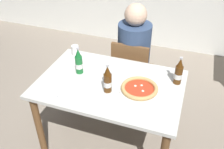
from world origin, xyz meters
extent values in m
plane|color=gray|center=(0.00, 0.00, 0.00)|extent=(8.00, 8.00, 0.00)
cube|color=silver|center=(0.00, 0.00, 0.73)|extent=(1.20, 0.80, 0.03)
cylinder|color=brown|center=(-0.54, -0.34, 0.36)|extent=(0.06, 0.06, 0.72)
cylinder|color=brown|center=(-0.54, 0.34, 0.36)|extent=(0.06, 0.06, 0.72)
cylinder|color=brown|center=(0.54, 0.34, 0.36)|extent=(0.06, 0.06, 0.72)
cube|color=brown|center=(0.03, 0.68, 0.43)|extent=(0.40, 0.40, 0.04)
cube|color=brown|center=(0.03, 0.50, 0.65)|extent=(0.38, 0.04, 0.40)
cylinder|color=brown|center=(0.20, 0.85, 0.21)|extent=(0.04, 0.04, 0.41)
cylinder|color=brown|center=(-0.14, 0.85, 0.21)|extent=(0.04, 0.04, 0.41)
cylinder|color=brown|center=(0.20, 0.51, 0.21)|extent=(0.04, 0.04, 0.41)
cylinder|color=brown|center=(-0.14, 0.51, 0.21)|extent=(0.04, 0.04, 0.41)
cube|color=#2D3342|center=(0.03, 0.66, 0.23)|extent=(0.32, 0.28, 0.45)
cylinder|color=#33476B|center=(0.03, 0.66, 0.73)|extent=(0.34, 0.34, 0.55)
sphere|color=beige|center=(0.03, 0.66, 1.10)|extent=(0.22, 0.22, 0.22)
cylinder|color=white|center=(0.26, -0.02, 0.76)|extent=(0.32, 0.32, 0.01)
cylinder|color=#BC381E|center=(0.26, -0.02, 0.77)|extent=(0.23, 0.23, 0.01)
torus|color=tan|center=(0.26, -0.02, 0.78)|extent=(0.30, 0.30, 0.03)
sphere|color=silver|center=(0.22, 0.00, 0.77)|extent=(0.02, 0.02, 0.02)
sphere|color=silver|center=(0.29, -0.04, 0.77)|extent=(0.02, 0.02, 0.02)
sphere|color=silver|center=(0.26, 0.02, 0.77)|extent=(0.02, 0.02, 0.02)
cylinder|color=#512D0F|center=(0.02, -0.11, 0.83)|extent=(0.06, 0.06, 0.16)
cone|color=#512D0F|center=(0.02, -0.11, 0.95)|extent=(0.05, 0.05, 0.07)
cylinder|color=#B7B7BC|center=(0.02, -0.11, 0.99)|extent=(0.03, 0.03, 0.01)
cylinder|color=white|center=(0.02, -0.11, 0.82)|extent=(0.07, 0.07, 0.04)
cylinder|color=#196B2D|center=(-0.30, 0.05, 0.83)|extent=(0.06, 0.06, 0.16)
cone|color=#196B2D|center=(-0.30, 0.05, 0.95)|extent=(0.05, 0.05, 0.07)
cylinder|color=#B7B7BC|center=(-0.30, 0.05, 0.99)|extent=(0.03, 0.03, 0.01)
cylinder|color=white|center=(-0.30, 0.05, 0.82)|extent=(0.07, 0.07, 0.04)
cylinder|color=#512D0F|center=(0.52, 0.18, 0.83)|extent=(0.06, 0.06, 0.16)
cone|color=#512D0F|center=(0.52, 0.18, 0.95)|extent=(0.05, 0.05, 0.07)
cylinder|color=#B7B7BC|center=(0.52, 0.18, 0.99)|extent=(0.03, 0.03, 0.01)
cylinder|color=white|center=(0.52, 0.18, 0.82)|extent=(0.07, 0.07, 0.04)
cube|color=white|center=(-0.35, -0.21, 0.75)|extent=(0.18, 0.18, 0.00)
cube|color=silver|center=(-0.33, -0.21, 0.76)|extent=(0.04, 0.19, 0.00)
cube|color=silver|center=(-0.37, -0.21, 0.76)|extent=(0.03, 0.17, 0.00)
cylinder|color=white|center=(-0.48, 0.32, 0.80)|extent=(0.07, 0.07, 0.09)
camera|label=1|loc=(0.57, -1.55, 2.00)|focal=39.82mm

